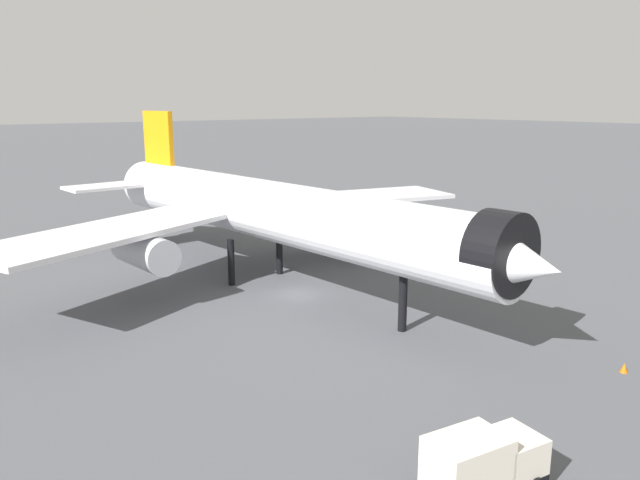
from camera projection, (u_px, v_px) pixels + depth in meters
The scene contains 4 objects.
ground at pixel (297, 294), 54.06m from camera, with size 900.00×900.00×0.00m, color #4C4F54.
airliner_near_gate at pixel (269, 211), 55.73m from camera, with size 55.73×50.78×15.49m.
service_truck_front at pixel (483, 463), 26.12m from camera, with size 3.28×5.79×3.00m.
traffic_cone_near_nose at pixel (624, 368), 38.49m from camera, with size 0.48×0.48×0.60m, color #F2600C.
Camera 1 is at (41.84, -30.39, 16.57)m, focal length 34.64 mm.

